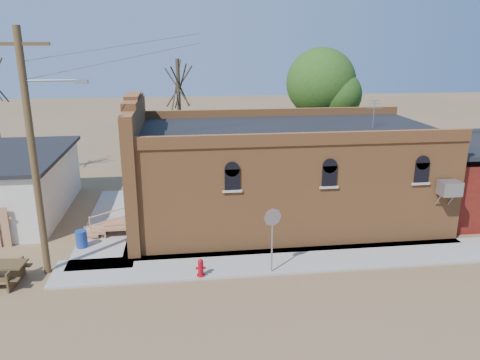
{
  "coord_description": "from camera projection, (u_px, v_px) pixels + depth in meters",
  "views": [
    {
      "loc": [
        -2.98,
        -15.75,
        8.49
      ],
      "look_at": [
        -0.35,
        4.52,
        2.4
      ],
      "focal_mm": 35.0,
      "sensor_mm": 36.0,
      "label": 1
    }
  ],
  "objects": [
    {
      "name": "ground",
      "position": [
        264.0,
        274.0,
        17.76
      ],
      "size": [
        120.0,
        120.0,
        0.0
      ],
      "primitive_type": "plane",
      "color": "brown",
      "rests_on": "ground"
    },
    {
      "name": "sidewalk_south",
      "position": [
        297.0,
        260.0,
        18.79
      ],
      "size": [
        19.0,
        2.2,
        0.08
      ],
      "primitive_type": "cube",
      "color": "#9E9991",
      "rests_on": "ground"
    },
    {
      "name": "sidewalk_west",
      "position": [
        115.0,
        222.0,
        22.68
      ],
      "size": [
        2.6,
        10.0,
        0.08
      ],
      "primitive_type": "cube",
      "color": "#9E9991",
      "rests_on": "ground"
    },
    {
      "name": "brick_bar",
      "position": [
        278.0,
        174.0,
        22.52
      ],
      "size": [
        16.4,
        7.97,
        6.3
      ],
      "color": "#AA6634",
      "rests_on": "ground"
    },
    {
      "name": "red_shed",
      "position": [
        468.0,
        168.0,
        23.76
      ],
      "size": [
        5.4,
        6.4,
        4.3
      ],
      "color": "#5E1210",
      "rests_on": "ground"
    },
    {
      "name": "utility_pole",
      "position": [
        34.0,
        150.0,
        16.54
      ],
      "size": [
        3.12,
        0.26,
        9.0
      ],
      "color": "#47351C",
      "rests_on": "ground"
    },
    {
      "name": "tree_bare_near",
      "position": [
        178.0,
        85.0,
        28.05
      ],
      "size": [
        2.8,
        2.8,
        7.65
      ],
      "color": "#4C3F2B",
      "rests_on": "ground"
    },
    {
      "name": "tree_leafy",
      "position": [
        321.0,
        83.0,
        29.64
      ],
      "size": [
        4.4,
        4.4,
        8.15
      ],
      "color": "#4C3F2B",
      "rests_on": "ground"
    },
    {
      "name": "fire_hydrant",
      "position": [
        201.0,
        268.0,
        17.34
      ],
      "size": [
        0.39,
        0.36,
        0.68
      ],
      "rotation": [
        0.0,
        0.0,
        0.15
      ],
      "color": "#A00913",
      "rests_on": "sidewalk_south"
    },
    {
      "name": "stop_sign",
      "position": [
        272.0,
        223.0,
        17.21
      ],
      "size": [
        0.68,
        0.26,
        2.56
      ],
      "rotation": [
        0.0,
        0.0,
        -0.12
      ],
      "color": "#96959B",
      "rests_on": "sidewalk_south"
    },
    {
      "name": "trash_barrel",
      "position": [
        81.0,
        239.0,
        19.79
      ],
      "size": [
        0.51,
        0.51,
        0.74
      ],
      "primitive_type": "cylinder",
      "rotation": [
        0.0,
        0.0,
        -0.07
      ],
      "color": "navy",
      "rests_on": "sidewalk_west"
    }
  ]
}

